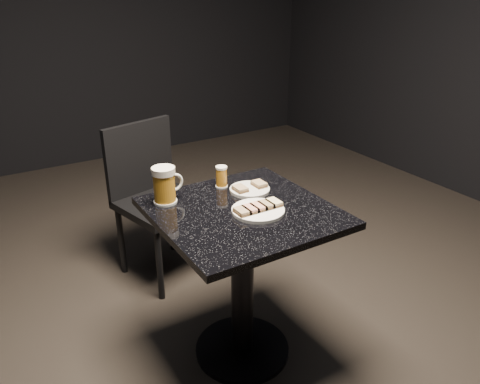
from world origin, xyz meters
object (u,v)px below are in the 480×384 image
table (242,259)px  plate_large (258,211)px  beer_tumbler (222,177)px  beer_mug (165,185)px  chair (155,192)px  plate_small (250,190)px

table → plate_large: bearing=-54.0°
table → beer_tumbler: bearing=80.5°
beer_mug → chair: beer_mug is taller
plate_small → beer_mug: beer_mug is taller
plate_small → chair: size_ratio=0.20×
plate_large → table: size_ratio=0.29×
plate_large → beer_tumbler: (0.00, 0.30, 0.04)m
beer_tumbler → plate_large: bearing=-90.3°
plate_small → table: size_ratio=0.24×
table → chair: size_ratio=0.84×
plate_large → plate_small: (0.08, 0.19, 0.00)m
plate_large → table: (-0.04, 0.06, -0.25)m
plate_small → chair: (-0.17, 0.74, -0.25)m
beer_tumbler → chair: chair is taller
plate_large → chair: chair is taller
beer_mug → beer_tumbler: size_ratio=1.61×
table → beer_mug: beer_mug is taller
plate_small → beer_mug: (-0.36, 0.09, 0.07)m
beer_mug → beer_tumbler: (0.28, 0.02, -0.03)m
plate_large → beer_tumbler: bearing=89.7°
table → beer_tumbler: 0.38m
plate_large → plate_small: bearing=66.7°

